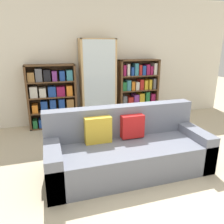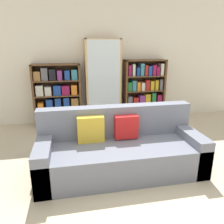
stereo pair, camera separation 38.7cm
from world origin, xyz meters
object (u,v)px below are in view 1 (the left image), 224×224
(couch, at_px, (127,150))
(display_cabinet, at_px, (98,82))
(bookshelf_left, at_px, (53,97))
(wine_bottle, at_px, (145,132))
(bookshelf_right, at_px, (138,91))

(couch, distance_m, display_cabinet, 2.14)
(bookshelf_left, relative_size, wine_bottle, 3.73)
(bookshelf_left, xyz_separation_m, bookshelf_right, (1.93, 0.00, 0.03))
(couch, bearing_deg, bookshelf_right, 63.25)
(couch, relative_size, bookshelf_right, 1.60)
(bookshelf_left, distance_m, bookshelf_right, 1.93)
(couch, height_order, display_cabinet, display_cabinet)
(display_cabinet, distance_m, wine_bottle, 1.55)
(bookshelf_right, bearing_deg, wine_bottle, -106.68)
(bookshelf_right, distance_m, wine_bottle, 1.38)
(couch, distance_m, bookshelf_left, 2.27)
(bookshelf_left, xyz_separation_m, display_cabinet, (0.97, -0.01, 0.28))
(display_cabinet, bearing_deg, couch, -92.34)
(couch, bearing_deg, display_cabinet, 87.66)
(display_cabinet, relative_size, wine_bottle, 5.15)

